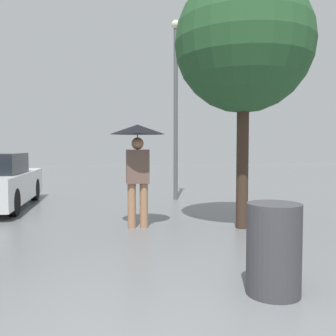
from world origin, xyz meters
The scene contains 4 objects.
pedestrian centered at (0.24, 4.42, 1.49)m, with size 1.02×1.02×1.93m.
tree centered at (2.15, 4.06, 3.38)m, with size 2.51×2.51×4.65m.
street_lamp centered at (1.64, 7.99, 2.89)m, with size 0.25×0.25×5.06m.
trash_bin centered at (1.34, 1.03, 0.47)m, with size 0.55×0.55×0.94m.
Camera 1 is at (-0.35, -2.51, 1.51)m, focal length 40.00 mm.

